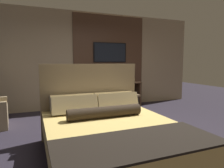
{
  "coord_description": "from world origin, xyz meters",
  "views": [
    {
      "loc": [
        -1.48,
        -3.2,
        1.35
      ],
      "look_at": [
        0.13,
        0.81,
        0.88
      ],
      "focal_mm": 32.0,
      "sensor_mm": 36.0,
      "label": 1
    }
  ],
  "objects": [
    {
      "name": "book",
      "position": [
        0.64,
        2.27,
        0.76
      ],
      "size": [
        0.23,
        0.17,
        0.03
      ],
      "color": "navy",
      "rests_on": "desk"
    },
    {
      "name": "desk_chair",
      "position": [
        1.01,
        1.82,
        0.52
      ],
      "size": [
        0.49,
        0.49,
        0.88
      ],
      "rotation": [
        0.0,
        0.0,
        0.07
      ],
      "color": "brown",
      "rests_on": "ground_plane"
    },
    {
      "name": "vase_short",
      "position": [
        1.27,
        2.38,
        0.88
      ],
      "size": [
        0.15,
        0.15,
        0.26
      ],
      "color": "#333338",
      "rests_on": "desk"
    },
    {
      "name": "vase_tall",
      "position": [
        0.32,
        2.37,
        0.89
      ],
      "size": [
        0.09,
        0.09,
        0.3
      ],
      "color": "#4C706B",
      "rests_on": "desk"
    },
    {
      "name": "desk",
      "position": [
        0.75,
        2.34,
        0.5
      ],
      "size": [
        1.74,
        0.46,
        0.74
      ],
      "color": "#422D1E",
      "rests_on": "ground_plane"
    },
    {
      "name": "tv",
      "position": [
        0.75,
        2.52,
        1.64
      ],
      "size": [
        1.05,
        0.04,
        0.59
      ],
      "color": "black"
    },
    {
      "name": "wall_back_tv_panel",
      "position": [
        0.1,
        2.59,
        1.4
      ],
      "size": [
        7.2,
        0.09,
        2.8
      ],
      "color": "tan",
      "rests_on": "ground_plane"
    },
    {
      "name": "bed",
      "position": [
        -0.49,
        -0.66,
        0.33
      ],
      "size": [
        1.77,
        2.2,
        1.32
      ],
      "color": "#33281E",
      "rests_on": "ground_plane"
    },
    {
      "name": "ground_plane",
      "position": [
        0.0,
        0.0,
        0.0
      ],
      "size": [
        16.0,
        16.0,
        0.0
      ],
      "primitive_type": "plane",
      "color": "#28232D"
    }
  ]
}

